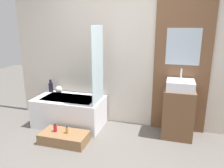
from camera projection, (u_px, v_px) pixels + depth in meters
wall_tiled_back at (126, 52)px, 3.72m from camera, size 4.20×0.06×2.60m
wall_wood_accent at (183, 54)px, 3.43m from camera, size 0.87×0.04×2.60m
bathtub at (70, 111)px, 3.88m from camera, size 1.19×0.68×0.51m
glass_shower_screen at (98, 65)px, 3.44m from camera, size 0.01×0.51×1.24m
wooden_step_bench at (64, 138)px, 3.33m from camera, size 0.72×0.38×0.16m
vanity_cabinet at (178, 113)px, 3.45m from camera, size 0.47×0.43×0.78m
sink at (180, 85)px, 3.33m from camera, size 0.41×0.39×0.31m
vase_tall_dark at (51, 87)px, 4.16m from camera, size 0.08×0.08×0.24m
vase_round_light at (59, 89)px, 4.10m from camera, size 0.13×0.13×0.13m
bottle_soap_primary at (55, 128)px, 3.33m from camera, size 0.05×0.05×0.12m
bottle_soap_secondary at (67, 130)px, 3.28m from camera, size 0.04×0.04×0.12m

